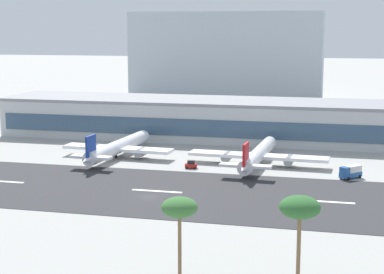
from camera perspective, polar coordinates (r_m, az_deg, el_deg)
ground_plane at (r=142.25m, az=-3.92°, el=-5.40°), size 1400.00×1400.00×0.00m
runway_strip at (r=146.93m, az=-3.32°, el=-4.88°), size 800.00×42.19×0.08m
runway_centreline_dash_3 at (r=162.62m, az=-16.78°, el=-3.84°), size 12.00×1.20×0.01m
runway_centreline_dash_4 at (r=146.81m, az=-3.18°, el=-4.88°), size 12.00×1.20×0.01m
runway_centreline_dash_5 at (r=140.88m, az=12.03°, el=-5.71°), size 12.00×1.20×0.01m
terminal_building at (r=215.90m, az=2.29°, el=1.63°), size 149.63×28.34×13.33m
distant_hotel_block at (r=340.43m, az=3.07°, el=7.33°), size 101.70×25.16×45.84m
airliner_navy_tail_gate_0 at (r=184.83m, az=-6.83°, el=-0.98°), size 33.23×44.20×9.22m
airliner_red_tail_gate_1 at (r=173.81m, az=5.90°, el=-1.67°), size 38.66×43.38×9.05m
service_baggage_tug_0 at (r=170.05m, az=-0.08°, el=-2.50°), size 3.37×2.21×2.20m
service_box_truck_1 at (r=163.46m, az=14.09°, el=-3.03°), size 5.78×6.08×3.25m
palm_tree_1 at (r=94.23m, az=-1.13°, el=-6.46°), size 5.46×5.46×12.50m
palm_tree_2 at (r=92.22m, az=9.68°, el=-6.37°), size 5.93×5.93×13.55m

